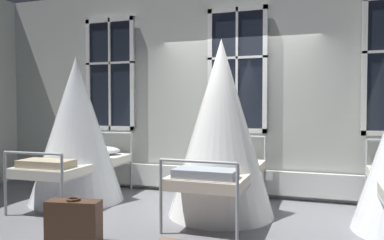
{
  "coord_description": "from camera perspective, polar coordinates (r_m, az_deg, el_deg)",
  "views": [
    {
      "loc": [
        1.17,
        -4.8,
        1.41
      ],
      "look_at": [
        -0.39,
        -0.08,
        1.24
      ],
      "focal_mm": 34.88,
      "sensor_mm": 36.0,
      "label": 1
    }
  ],
  "objects": [
    {
      "name": "ground",
      "position": [
        5.14,
        4.51,
        -13.94
      ],
      "size": [
        17.68,
        17.68,
        0.0
      ],
      "primitive_type": "plane",
      "color": "slate"
    },
    {
      "name": "back_wall_with_windows",
      "position": [
        6.04,
        7.09,
        4.87
      ],
      "size": [
        8.89,
        0.1,
        3.43
      ],
      "primitive_type": "cube",
      "color": "#B2B7AD",
      "rests_on": "ground"
    },
    {
      "name": "window_bank",
      "position": [
        5.92,
        6.84,
        -0.89
      ],
      "size": [
        5.48,
        0.1,
        2.9
      ],
      "color": "black",
      "rests_on": "ground"
    },
    {
      "name": "cot_first",
      "position": [
        5.86,
        -17.22,
        -1.62
      ],
      "size": [
        1.38,
        1.96,
        2.17
      ],
      "rotation": [
        0.0,
        0.0,
        1.6
      ],
      "color": "#9EA3A8",
      "rests_on": "ground"
    },
    {
      "name": "cot_second",
      "position": [
        4.88,
        4.47,
        -1.5
      ],
      "size": [
        1.38,
        1.96,
        2.3
      ],
      "rotation": [
        0.0,
        0.0,
        1.55
      ],
      "color": "#9EA3A8",
      "rests_on": "ground"
    },
    {
      "name": "suitcase_dark",
      "position": [
        4.2,
        -17.63,
        -14.54
      ],
      "size": [
        0.59,
        0.3,
        0.47
      ],
      "rotation": [
        0.0,
        0.0,
        0.18
      ],
      "color": "#472D1E",
      "rests_on": "ground"
    }
  ]
}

